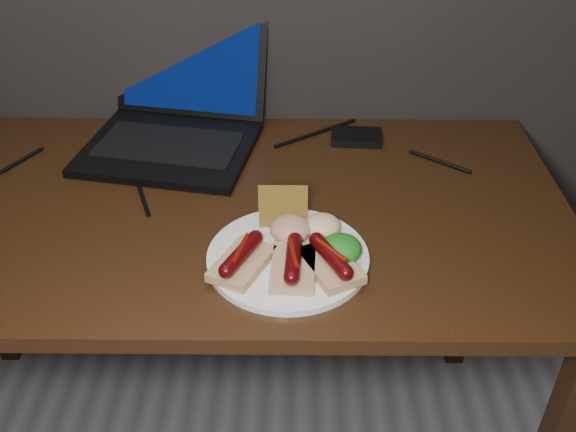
# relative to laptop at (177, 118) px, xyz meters

# --- Properties ---
(desk) EXTENTS (1.40, 0.70, 0.75)m
(desk) POSITION_rel_laptop_xyz_m (0.08, -0.25, -0.14)
(desk) COLOR #36200D
(desk) RESTS_ON ground
(laptop) EXTENTS (0.41, 0.43, 0.25)m
(laptop) POSITION_rel_laptop_xyz_m (0.00, 0.00, 0.00)
(laptop) COLOR black
(laptop) RESTS_ON desk
(hard_drive) EXTENTS (0.12, 0.08, 0.02)m
(hard_drive) POSITION_rel_laptop_xyz_m (0.39, -0.00, -0.04)
(hard_drive) COLOR black
(hard_drive) RESTS_ON desk
(desk_cables) EXTENTS (1.00, 0.39, 0.01)m
(desk_cables) POSITION_rel_laptop_xyz_m (0.10, -0.10, -0.05)
(desk_cables) COLOR black
(desk_cables) RESTS_ON desk
(plate) EXTENTS (0.29, 0.29, 0.01)m
(plate) POSITION_rel_laptop_xyz_m (0.25, -0.42, -0.04)
(plate) COLOR white
(plate) RESTS_ON desk
(bread_sausage_left) EXTENTS (0.11, 0.13, 0.04)m
(bread_sausage_left) POSITION_rel_laptop_xyz_m (0.17, -0.45, -0.02)
(bread_sausage_left) COLOR tan
(bread_sausage_left) RESTS_ON plate
(bread_sausage_center) EXTENTS (0.08, 0.12, 0.04)m
(bread_sausage_center) POSITION_rel_laptop_xyz_m (0.25, -0.47, -0.02)
(bread_sausage_center) COLOR tan
(bread_sausage_center) RESTS_ON plate
(bread_sausage_right) EXTENTS (0.11, 0.13, 0.04)m
(bread_sausage_right) POSITION_rel_laptop_xyz_m (0.31, -0.46, -0.02)
(bread_sausage_right) COLOR tan
(bread_sausage_right) RESTS_ON plate
(crispbread) EXTENTS (0.09, 0.01, 0.08)m
(crispbread) POSITION_rel_laptop_xyz_m (0.24, -0.34, 0.00)
(crispbread) COLOR #AD822F
(crispbread) RESTS_ON plate
(salad_greens) EXTENTS (0.07, 0.07, 0.04)m
(salad_greens) POSITION_rel_laptop_xyz_m (0.33, -0.43, -0.02)
(salad_greens) COLOR #1B6013
(salad_greens) RESTS_ON plate
(salsa_mound) EXTENTS (0.07, 0.07, 0.04)m
(salsa_mound) POSITION_rel_laptop_xyz_m (0.25, -0.38, -0.02)
(salsa_mound) COLOR maroon
(salsa_mound) RESTS_ON plate
(coleslaw_mound) EXTENTS (0.06, 0.06, 0.04)m
(coleslaw_mound) POSITION_rel_laptop_xyz_m (0.30, -0.36, -0.02)
(coleslaw_mound) COLOR beige
(coleslaw_mound) RESTS_ON plate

